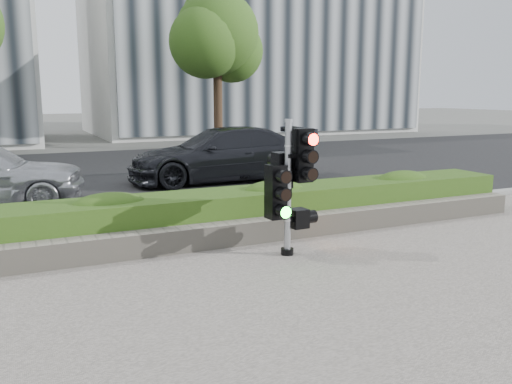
{
  "coord_description": "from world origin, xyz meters",
  "views": [
    {
      "loc": [
        -2.52,
        -5.37,
        2.26
      ],
      "look_at": [
        0.26,
        0.6,
        1.06
      ],
      "focal_mm": 38.0,
      "sensor_mm": 36.0,
      "label": 1
    }
  ],
  "objects": [
    {
      "name": "hedge",
      "position": [
        0.0,
        2.55,
        0.37
      ],
      "size": [
        12.0,
        1.0,
        0.68
      ],
      "primitive_type": "cube",
      "color": "#538027",
      "rests_on": "sidewalk"
    },
    {
      "name": "building_right",
      "position": [
        11.0,
        25.0,
        6.0
      ],
      "size": [
        18.0,
        10.0,
        12.0
      ],
      "primitive_type": "cube",
      "color": "#B7B7B2",
      "rests_on": "ground"
    },
    {
      "name": "curb",
      "position": [
        0.0,
        3.15,
        0.06
      ],
      "size": [
        60.0,
        0.25,
        0.12
      ],
      "primitive_type": "cube",
      "color": "gray",
      "rests_on": "ground"
    },
    {
      "name": "ground",
      "position": [
        0.0,
        0.0,
        0.0
      ],
      "size": [
        120.0,
        120.0,
        0.0
      ],
      "primitive_type": "plane",
      "color": "#51514C",
      "rests_on": "ground"
    },
    {
      "name": "road",
      "position": [
        0.0,
        10.0,
        0.01
      ],
      "size": [
        60.0,
        13.0,
        0.02
      ],
      "primitive_type": "cube",
      "color": "black",
      "rests_on": "ground"
    },
    {
      "name": "stone_wall",
      "position": [
        0.0,
        1.9,
        0.2
      ],
      "size": [
        12.0,
        0.32,
        0.34
      ],
      "primitive_type": "cube",
      "color": "gray",
      "rests_on": "sidewalk"
    },
    {
      "name": "tree_right",
      "position": [
        5.48,
        15.55,
        4.48
      ],
      "size": [
        4.1,
        3.58,
        6.53
      ],
      "color": "black",
      "rests_on": "ground"
    },
    {
      "name": "traffic_signal",
      "position": [
        1.0,
        1.13,
        1.08
      ],
      "size": [
        0.66,
        0.49,
        1.89
      ],
      "rotation": [
        0.0,
        0.0,
        0.05
      ],
      "color": "black",
      "rests_on": "sidewalk"
    },
    {
      "name": "car_dark",
      "position": [
        2.54,
        7.61,
        0.71
      ],
      "size": [
        4.85,
        2.13,
        1.39
      ],
      "primitive_type": "imported",
      "rotation": [
        0.0,
        0.0,
        -1.61
      ],
      "color": "black",
      "rests_on": "road"
    }
  ]
}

